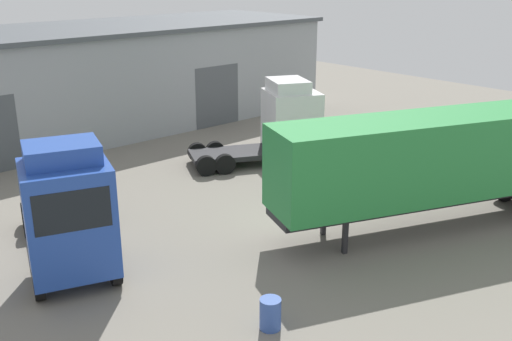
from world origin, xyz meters
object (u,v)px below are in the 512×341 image
tractor_unit_white (283,124)px  container_trailer_green (438,158)px  oil_drum (270,314)px  tractor_unit_blue (68,214)px  traffic_cone (344,163)px

tractor_unit_white → container_trailer_green: container_trailer_green is taller
tractor_unit_white → oil_drum: size_ratio=7.55×
tractor_unit_white → oil_drum: (-10.30, -10.16, -1.47)m
tractor_unit_blue → oil_drum: tractor_unit_blue is taller
tractor_unit_blue → traffic_cone: (14.40, 1.20, -1.81)m
tractor_unit_white → traffic_cone: size_ratio=12.07×
tractor_unit_white → oil_drum: 14.54m
container_trailer_green → tractor_unit_white: bearing=-76.7°
oil_drum → traffic_cone: (11.80, 7.44, -0.19)m
tractor_unit_white → tractor_unit_blue: bearing=-137.2°
container_trailer_green → traffic_cone: container_trailer_green is taller
traffic_cone → container_trailer_green: bearing=-112.9°
tractor_unit_blue → traffic_cone: 14.56m
container_trailer_green → oil_drum: (-9.00, -0.81, -2.24)m
tractor_unit_white → traffic_cone: bearing=-35.2°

